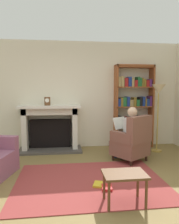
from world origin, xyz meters
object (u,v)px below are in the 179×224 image
at_px(bookshelf, 133,108).
at_px(seated_reader, 128,131).
at_px(mantel_clock, 47,101).
at_px(armchair_reading, 132,141).
at_px(side_table, 125,178).
at_px(fireplace, 50,126).
at_px(floor_lamp, 158,95).

relative_size(bookshelf, seated_reader, 1.85).
bearing_deg(bookshelf, mantel_clock, -176.45).
bearing_deg(armchair_reading, side_table, 34.60).
bearing_deg(fireplace, bookshelf, 0.90).
bearing_deg(floor_lamp, fireplace, 170.00).
relative_size(fireplace, mantel_clock, 7.59).
bearing_deg(side_table, fireplace, 111.79).
bearing_deg(armchair_reading, floor_lamp, -175.97).
xyz_separation_m(fireplace, side_table, (1.09, -2.73, -0.23)).
xyz_separation_m(fireplace, mantel_clock, (-0.05, -0.10, 0.63)).
bearing_deg(armchair_reading, mantel_clock, -62.94).
relative_size(mantel_clock, seated_reader, 0.17).
relative_size(fireplace, seated_reader, 1.33).
bearing_deg(mantel_clock, floor_lamp, -7.63).
xyz_separation_m(mantel_clock, side_table, (1.14, -2.63, -0.86)).
bearing_deg(side_table, armchair_reading, 68.43).
xyz_separation_m(mantel_clock, bookshelf, (2.18, 0.14, -0.20)).
height_order(mantel_clock, seated_reader, mantel_clock).
bearing_deg(floor_lamp, armchair_reading, -142.15).
bearing_deg(floor_lamp, side_table, -122.94).
height_order(bookshelf, armchair_reading, bookshelf).
bearing_deg(armchair_reading, fireplace, -66.12).
distance_m(armchair_reading, floor_lamp, 1.41).
distance_m(seated_reader, floor_lamp, 1.29).
distance_m(seated_reader, side_table, 1.84).
xyz_separation_m(armchair_reading, side_table, (-0.65, -1.63, -0.07)).
distance_m(mantel_clock, side_table, 2.99).
distance_m(fireplace, side_table, 2.95).
height_order(fireplace, side_table, fireplace).
relative_size(armchair_reading, side_table, 1.73).
height_order(armchair_reading, side_table, armchair_reading).
height_order(bookshelf, side_table, bookshelf).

